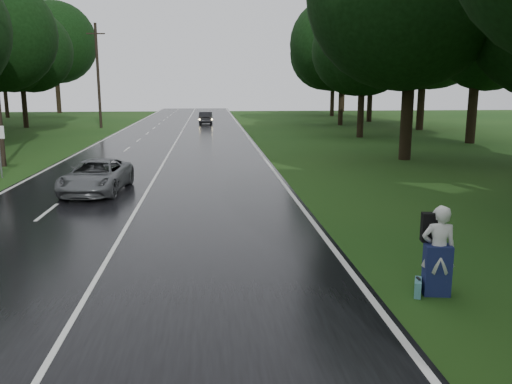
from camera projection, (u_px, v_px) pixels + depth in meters
ground at (81, 306)px, 10.35m from camera, size 160.00×160.00×0.00m
road at (165, 162)px, 29.87m from camera, size 12.00×140.00×0.04m
lane_center at (165, 161)px, 29.86m from camera, size 0.12×140.00×0.01m
grey_car at (96, 176)px, 21.13m from camera, size 2.52×4.84×1.30m
far_car at (206, 118)px, 58.77m from camera, size 1.53×4.10×1.34m
hitchhiker at (438, 253)px, 10.79m from camera, size 0.76×0.71×1.91m
suitcase at (418, 287)px, 10.87m from camera, size 0.31×0.49×0.34m
utility_pole_mid at (4, 166)px, 28.22m from camera, size 1.80×0.28×9.67m
utility_pole_far at (101, 128)px, 53.76m from camera, size 1.80×0.28×10.36m
road_sign_b at (2, 178)px, 24.66m from camera, size 0.59×0.10×2.45m
tree_left_f at (26, 128)px, 54.08m from camera, size 8.77×8.77×13.71m
tree_right_d at (404, 159)px, 30.84m from camera, size 10.22×10.22×15.97m
tree_right_e at (360, 137)px, 44.06m from camera, size 8.27×8.27×12.92m
tree_right_f at (340, 125)px, 57.45m from camera, size 9.31×9.31×14.54m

